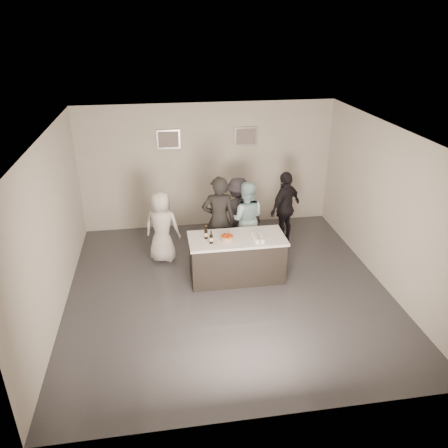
# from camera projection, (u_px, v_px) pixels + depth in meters

# --- Properties ---
(floor) EXTENTS (6.00, 6.00, 0.00)m
(floor) POSITION_uv_depth(u_px,v_px,m) (228.00, 289.00, 8.36)
(floor) COLOR #3D3D42
(floor) RESTS_ON ground
(ceiling) EXTENTS (6.00, 6.00, 0.00)m
(ceiling) POSITION_uv_depth(u_px,v_px,m) (229.00, 134.00, 7.08)
(ceiling) COLOR white
(wall_back) EXTENTS (6.00, 0.04, 3.00)m
(wall_back) POSITION_uv_depth(u_px,v_px,m) (208.00, 166.00, 10.40)
(wall_back) COLOR beige
(wall_back) RESTS_ON ground
(wall_front) EXTENTS (6.00, 0.04, 3.00)m
(wall_front) POSITION_uv_depth(u_px,v_px,m) (271.00, 325.00, 5.04)
(wall_front) COLOR beige
(wall_front) RESTS_ON ground
(wall_left) EXTENTS (0.04, 6.00, 3.00)m
(wall_left) POSITION_uv_depth(u_px,v_px,m) (52.00, 230.00, 7.30)
(wall_left) COLOR beige
(wall_left) RESTS_ON ground
(wall_right) EXTENTS (0.04, 6.00, 3.00)m
(wall_right) POSITION_uv_depth(u_px,v_px,m) (387.00, 208.00, 8.14)
(wall_right) COLOR beige
(wall_right) RESTS_ON ground
(picture_left) EXTENTS (0.54, 0.04, 0.44)m
(picture_left) POSITION_uv_depth(u_px,v_px,m) (168.00, 139.00, 9.95)
(picture_left) COLOR #B2B2B7
(picture_left) RESTS_ON wall_back
(picture_right) EXTENTS (0.54, 0.04, 0.44)m
(picture_right) POSITION_uv_depth(u_px,v_px,m) (246.00, 136.00, 10.20)
(picture_right) COLOR #B2B2B7
(picture_right) RESTS_ON wall_back
(bar_counter) EXTENTS (1.86, 0.86, 0.90)m
(bar_counter) POSITION_uv_depth(u_px,v_px,m) (237.00, 258.00, 8.55)
(bar_counter) COLOR white
(bar_counter) RESTS_ON ground
(cake) EXTENTS (0.24, 0.24, 0.07)m
(cake) POSITION_uv_depth(u_px,v_px,m) (227.00, 238.00, 8.25)
(cake) COLOR orange
(cake) RESTS_ON bar_counter
(beer_bottle_a) EXTENTS (0.07, 0.07, 0.26)m
(beer_bottle_a) POSITION_uv_depth(u_px,v_px,m) (206.00, 232.00, 8.26)
(beer_bottle_a) COLOR black
(beer_bottle_a) RESTS_ON bar_counter
(beer_bottle_b) EXTENTS (0.07, 0.07, 0.26)m
(beer_bottle_b) POSITION_uv_depth(u_px,v_px,m) (211.00, 237.00, 8.09)
(beer_bottle_b) COLOR black
(beer_bottle_b) RESTS_ON bar_counter
(tumbler_cluster) EXTENTS (0.19, 0.40, 0.08)m
(tumbler_cluster) POSITION_uv_depth(u_px,v_px,m) (258.00, 237.00, 8.28)
(tumbler_cluster) COLOR yellow
(tumbler_cluster) RESTS_ON bar_counter
(candles) EXTENTS (0.24, 0.08, 0.01)m
(candles) POSITION_uv_depth(u_px,v_px,m) (221.00, 245.00, 8.06)
(candles) COLOR pink
(candles) RESTS_ON bar_counter
(person_main_black) EXTENTS (0.71, 0.48, 1.90)m
(person_main_black) POSITION_uv_depth(u_px,v_px,m) (219.00, 220.00, 8.94)
(person_main_black) COLOR black
(person_main_black) RESTS_ON ground
(person_main_blue) EXTENTS (0.92, 0.79, 1.65)m
(person_main_blue) POSITION_uv_depth(u_px,v_px,m) (246.00, 218.00, 9.33)
(person_main_blue) COLOR #B0DDE6
(person_main_blue) RESTS_ON ground
(person_guest_left) EXTENTS (0.88, 0.73, 1.55)m
(person_guest_left) POSITION_uv_depth(u_px,v_px,m) (162.00, 227.00, 9.08)
(person_guest_left) COLOR silver
(person_guest_left) RESTS_ON ground
(person_guest_right) EXTENTS (1.03, 0.93, 1.69)m
(person_guest_right) POSITION_uv_depth(u_px,v_px,m) (285.00, 208.00, 9.81)
(person_guest_right) COLOR black
(person_guest_right) RESTS_ON ground
(person_guest_back) EXTENTS (1.11, 0.76, 1.58)m
(person_guest_back) POSITION_uv_depth(u_px,v_px,m) (238.00, 212.00, 9.75)
(person_guest_back) COLOR #2B2931
(person_guest_back) RESTS_ON ground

